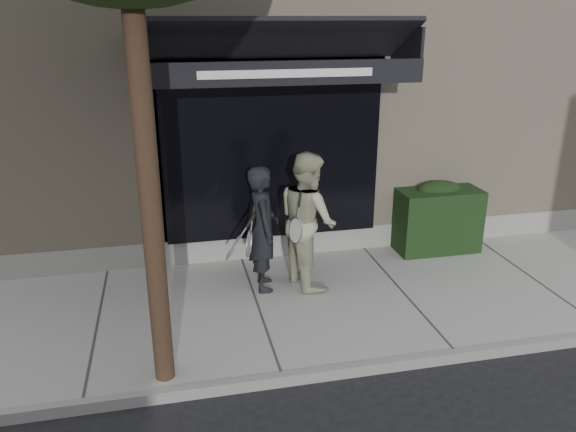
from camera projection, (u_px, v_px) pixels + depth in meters
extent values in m
plane|color=black|center=(400.00, 298.00, 7.76)|extent=(80.00, 80.00, 0.00)
cube|color=#9C9C97|center=(401.00, 294.00, 7.74)|extent=(20.00, 3.00, 0.12)
cube|color=gray|center=(456.00, 356.00, 6.31)|extent=(20.00, 0.10, 0.14)
cube|color=#C4B495|center=(312.00, 64.00, 11.43)|extent=(14.00, 7.00, 5.50)
cube|color=gray|center=(360.00, 236.00, 9.24)|extent=(14.02, 0.42, 0.50)
cube|color=black|center=(272.00, 151.00, 8.27)|extent=(3.20, 0.30, 2.60)
cube|color=gray|center=(161.00, 154.00, 8.09)|extent=(0.08, 0.40, 2.60)
cube|color=gray|center=(371.00, 143.00, 8.74)|extent=(0.08, 0.40, 2.60)
cube|color=gray|center=(269.00, 56.00, 7.96)|extent=(3.36, 0.40, 0.12)
cube|color=black|center=(278.00, 39.00, 7.23)|extent=(3.60, 1.03, 0.55)
cube|color=black|center=(287.00, 73.00, 6.90)|extent=(3.60, 0.05, 0.30)
cube|color=white|center=(287.00, 74.00, 6.87)|extent=(2.20, 0.01, 0.10)
cube|color=black|center=(137.00, 47.00, 6.89)|extent=(0.04, 1.00, 0.45)
cube|color=black|center=(407.00, 44.00, 7.61)|extent=(0.04, 1.00, 0.45)
cube|color=black|center=(436.00, 219.00, 8.92)|extent=(1.30, 0.70, 1.00)
ellipsoid|color=black|center=(439.00, 189.00, 8.76)|extent=(0.71, 0.38, 0.27)
cylinder|color=black|center=(147.00, 165.00, 5.11)|extent=(0.20, 0.20, 4.80)
imported|color=black|center=(263.00, 229.00, 7.52)|extent=(0.45, 0.65, 1.73)
torus|color=silver|center=(249.00, 244.00, 7.30)|extent=(0.07, 0.30, 0.30)
cylinder|color=silver|center=(249.00, 244.00, 7.30)|extent=(0.05, 0.27, 0.27)
cylinder|color=silver|center=(249.00, 244.00, 7.30)|extent=(0.18, 0.02, 0.05)
cylinder|color=black|center=(249.00, 244.00, 7.30)|extent=(0.20, 0.03, 0.06)
torus|color=silver|center=(233.00, 247.00, 7.09)|extent=(0.24, 0.34, 0.27)
cylinder|color=silver|center=(233.00, 247.00, 7.09)|extent=(0.20, 0.29, 0.23)
cylinder|color=silver|center=(233.00, 247.00, 7.09)|extent=(0.16, 0.05, 0.11)
cylinder|color=black|center=(233.00, 247.00, 7.09)|extent=(0.19, 0.07, 0.13)
imported|color=#B4B691|center=(308.00, 219.00, 7.64)|extent=(0.92, 1.06, 1.88)
torus|color=silver|center=(296.00, 231.00, 7.30)|extent=(0.16, 0.31, 0.30)
cylinder|color=silver|center=(296.00, 231.00, 7.30)|extent=(0.13, 0.27, 0.27)
cylinder|color=silver|center=(296.00, 231.00, 7.30)|extent=(0.18, 0.08, 0.04)
cylinder|color=black|center=(296.00, 231.00, 7.30)|extent=(0.20, 0.10, 0.06)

